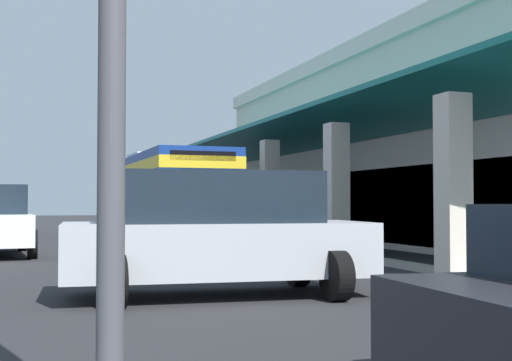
% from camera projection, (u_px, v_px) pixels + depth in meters
% --- Properties ---
extents(ground, '(120.00, 120.00, 0.00)m').
position_uv_depth(ground, '(341.00, 242.00, 26.01)').
color(ground, '#262628').
extents(curb_strip, '(32.05, 0.50, 0.12)m').
position_uv_depth(curb_strip, '(274.00, 244.00, 23.67)').
color(curb_strip, '#9E998E').
rests_on(curb_strip, ground).
extents(plaza_building, '(27.01, 17.18, 7.25)m').
position_uv_depth(plaza_building, '(502.00, 148.00, 26.90)').
color(plaza_building, beige).
rests_on(plaza_building, ground).
extents(transit_bus, '(11.24, 2.94, 3.34)m').
position_uv_depth(transit_bus, '(163.00, 193.00, 24.61)').
color(transit_bus, navy).
rests_on(transit_bus, ground).
extents(parked_suv_silver, '(2.98, 4.95, 1.97)m').
position_uv_depth(parked_suv_silver, '(216.00, 232.00, 10.83)').
color(parked_suv_silver, '#B2B5BA').
rests_on(parked_suv_silver, ground).
extents(pedestrian, '(0.63, 0.43, 1.63)m').
position_uv_depth(pedestrian, '(151.00, 227.00, 15.83)').
color(pedestrian, '#726651').
rests_on(pedestrian, ground).
extents(potted_palm, '(1.77, 1.99, 2.86)m').
position_uv_depth(potted_palm, '(267.00, 218.00, 29.16)').
color(potted_palm, brown).
rests_on(potted_palm, ground).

